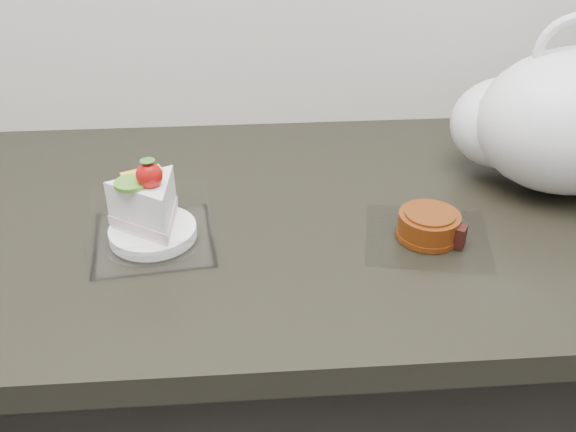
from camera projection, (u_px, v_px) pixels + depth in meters
The scene contains 4 objects.
counter at pixel (239, 421), 1.17m from camera, with size 2.04×0.64×0.90m.
cake_tray at pixel (151, 219), 0.85m from camera, with size 0.18×0.18×0.13m.
mooncake_wrap at pixel (429, 228), 0.87m from camera, with size 0.19×0.19×0.04m.
plastic_bag at pixel (560, 121), 0.95m from camera, with size 0.36×0.32×0.27m.
Camera 1 is at (0.03, 0.89, 1.39)m, focal length 40.00 mm.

